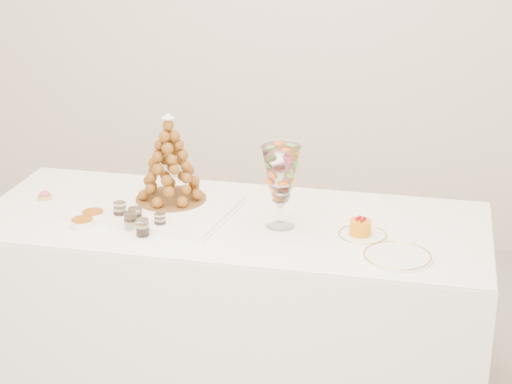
# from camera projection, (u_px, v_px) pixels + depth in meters

# --- Properties ---
(buffet_table) EXTENTS (2.16, 0.93, 0.81)m
(buffet_table) POSITION_uv_depth(u_px,v_px,m) (232.00, 304.00, 3.71)
(buffet_table) COLOR white
(buffet_table) RESTS_ON ground
(lace_tray) EXTENTS (0.70, 0.57, 0.02)m
(lace_tray) POSITION_uv_depth(u_px,v_px,m) (157.00, 208.00, 3.64)
(lace_tray) COLOR white
(lace_tray) RESTS_ON buffet_table
(macaron_vase) EXTENTS (0.16, 0.16, 0.34)m
(macaron_vase) POSITION_uv_depth(u_px,v_px,m) (281.00, 175.00, 3.41)
(macaron_vase) COLOR white
(macaron_vase) RESTS_ON buffet_table
(cake_plate) EXTENTS (0.20, 0.20, 0.01)m
(cake_plate) POSITION_uv_depth(u_px,v_px,m) (362.00, 235.00, 3.39)
(cake_plate) COLOR white
(cake_plate) RESTS_ON buffet_table
(spare_plate) EXTENTS (0.26, 0.26, 0.01)m
(spare_plate) POSITION_uv_depth(u_px,v_px,m) (397.00, 257.00, 3.20)
(spare_plate) COLOR white
(spare_plate) RESTS_ON buffet_table
(pink_tart) EXTENTS (0.06, 0.06, 0.04)m
(pink_tart) POSITION_uv_depth(u_px,v_px,m) (45.00, 195.00, 3.76)
(pink_tart) COLOR tan
(pink_tart) RESTS_ON buffet_table
(verrine_a) EXTENTS (0.05, 0.05, 0.07)m
(verrine_a) POSITION_uv_depth(u_px,v_px,m) (120.00, 211.00, 3.55)
(verrine_a) COLOR white
(verrine_a) RESTS_ON buffet_table
(verrine_b) EXTENTS (0.06, 0.06, 0.08)m
(verrine_b) POSITION_uv_depth(u_px,v_px,m) (135.00, 217.00, 3.48)
(verrine_b) COLOR white
(verrine_b) RESTS_ON buffet_table
(verrine_c) EXTENTS (0.05, 0.05, 0.06)m
(verrine_c) POSITION_uv_depth(u_px,v_px,m) (160.00, 221.00, 3.46)
(verrine_c) COLOR white
(verrine_c) RESTS_ON buffet_table
(verrine_d) EXTENTS (0.05, 0.05, 0.07)m
(verrine_d) POSITION_uv_depth(u_px,v_px,m) (131.00, 221.00, 3.44)
(verrine_d) COLOR white
(verrine_d) RESTS_ON buffet_table
(verrine_e) EXTENTS (0.06, 0.06, 0.07)m
(verrine_e) POSITION_uv_depth(u_px,v_px,m) (142.00, 228.00, 3.38)
(verrine_e) COLOR white
(verrine_e) RESTS_ON buffet_table
(ramekin_back) EXTENTS (0.10, 0.10, 0.03)m
(ramekin_back) POSITION_uv_depth(u_px,v_px,m) (93.00, 215.00, 3.55)
(ramekin_back) COLOR white
(ramekin_back) RESTS_ON buffet_table
(ramekin_front) EXTENTS (0.10, 0.10, 0.03)m
(ramekin_front) POSITION_uv_depth(u_px,v_px,m) (83.00, 223.00, 3.48)
(ramekin_front) COLOR white
(ramekin_front) RESTS_ON buffet_table
(croquembouche) EXTENTS (0.32, 0.32, 0.38)m
(croquembouche) POSITION_uv_depth(u_px,v_px,m) (170.00, 159.00, 3.64)
(croquembouche) COLOR brown
(croquembouche) RESTS_ON lace_tray
(mousse_cake) EXTENTS (0.09, 0.09, 0.08)m
(mousse_cake) POSITION_uv_depth(u_px,v_px,m) (360.00, 227.00, 3.38)
(mousse_cake) COLOR orange
(mousse_cake) RESTS_ON cake_plate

